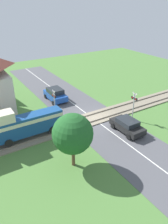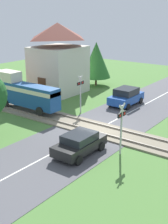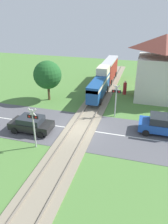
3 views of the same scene
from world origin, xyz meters
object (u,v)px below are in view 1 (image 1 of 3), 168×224
object	(u,v)px
car_far_side	(55,94)
crossing_signal_east_approach	(54,100)
car_near_crossing	(127,125)
crossing_signal_west_approach	(134,103)

from	to	relation	value
car_far_side	crossing_signal_east_approach	xyz separation A→B (m)	(-4.43, 2.12, 1.30)
car_far_side	car_near_crossing	bearing A→B (deg)	-165.49
car_far_side	crossing_signal_east_approach	distance (m)	5.08
crossing_signal_west_approach	car_near_crossing	bearing A→B (deg)	125.24
car_far_side	crossing_signal_east_approach	size ratio (longest dim) A/B	1.16
car_near_crossing	crossing_signal_east_approach	bearing A→B (deg)	36.73
car_near_crossing	crossing_signal_east_approach	world-z (taller)	crossing_signal_east_approach
car_near_crossing	car_far_side	size ratio (longest dim) A/B	0.96
car_near_crossing	crossing_signal_west_approach	bearing A→B (deg)	-54.76
car_far_side	crossing_signal_east_approach	world-z (taller)	crossing_signal_east_approach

